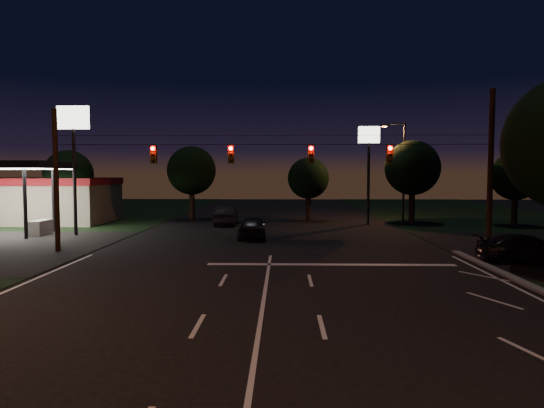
{
  "coord_description": "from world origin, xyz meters",
  "views": [
    {
      "loc": [
        0.67,
        -11.76,
        4.43
      ],
      "look_at": [
        0.16,
        10.56,
        3.0
      ],
      "focal_mm": 32.0,
      "sensor_mm": 36.0,
      "label": 1
    }
  ],
  "objects_px": {
    "car_oncoming_b": "(226,216)",
    "car_oncoming_a": "(252,227)",
    "car_cross": "(528,249)",
    "utility_pole_right": "(488,253)"
  },
  "relations": [
    {
      "from": "car_oncoming_b",
      "to": "car_oncoming_a",
      "type": "bearing_deg",
      "value": 107.39
    },
    {
      "from": "car_oncoming_b",
      "to": "car_cross",
      "type": "height_order",
      "value": "car_oncoming_b"
    },
    {
      "from": "car_oncoming_b",
      "to": "car_cross",
      "type": "bearing_deg",
      "value": 133.97
    },
    {
      "from": "utility_pole_right",
      "to": "car_cross",
      "type": "height_order",
      "value": "utility_pole_right"
    },
    {
      "from": "utility_pole_right",
      "to": "car_oncoming_a",
      "type": "xyz_separation_m",
      "value": [
        -13.43,
        5.86,
        0.79
      ]
    },
    {
      "from": "utility_pole_right",
      "to": "car_oncoming_b",
      "type": "relative_size",
      "value": 1.87
    },
    {
      "from": "car_oncoming_b",
      "to": "utility_pole_right",
      "type": "bearing_deg",
      "value": 137.84
    },
    {
      "from": "car_oncoming_b",
      "to": "car_cross",
      "type": "relative_size",
      "value": 1.0
    },
    {
      "from": "utility_pole_right",
      "to": "car_cross",
      "type": "distance_m",
      "value": 3.0
    },
    {
      "from": "car_oncoming_a",
      "to": "car_oncoming_b",
      "type": "height_order",
      "value": "car_oncoming_b"
    }
  ]
}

